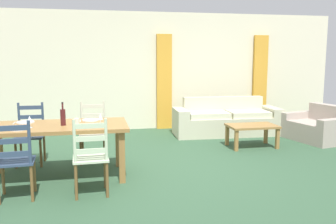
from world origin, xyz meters
TOP-DOWN VIEW (x-y plane):
  - ground_plane at (0.00, 0.00)m, footprint 9.60×9.60m
  - wall_far at (0.00, 3.30)m, footprint 9.60×0.16m
  - curtain_panel_left at (0.58, 3.16)m, footprint 0.35×0.08m
  - curtain_panel_right at (2.98, 3.16)m, footprint 0.35×0.08m
  - dining_table at (-1.54, -0.06)m, footprint 1.90×0.96m
  - dining_chair_near_left at (-1.95, -0.78)m, footprint 0.45×0.43m
  - dining_chair_near_right at (-1.09, -0.82)m, footprint 0.44×0.42m
  - dining_chair_far_left at (-2.02, 0.73)m, footprint 0.43×0.41m
  - dining_chair_far_right at (-1.06, 0.68)m, footprint 0.44×0.42m
  - dinner_plate_near_left at (-1.99, -0.31)m, footprint 0.24×0.24m
  - fork_near_left at (-2.14, -0.31)m, footprint 0.03×0.17m
  - dinner_plate_near_right at (-1.09, -0.31)m, footprint 0.24×0.24m
  - fork_near_right at (-1.24, -0.31)m, footprint 0.03×0.17m
  - dinner_plate_far_left at (-1.99, 0.19)m, footprint 0.24×0.24m
  - fork_far_left at (-2.14, 0.19)m, footprint 0.02×0.17m
  - dinner_plate_far_right at (-1.09, 0.19)m, footprint 0.24×0.24m
  - fork_far_right at (-1.24, 0.19)m, footprint 0.02×0.17m
  - wine_bottle at (-1.45, -0.12)m, footprint 0.07×0.07m
  - wine_glass_near_left at (-1.86, -0.21)m, footprint 0.06×0.06m
  - wine_glass_near_right at (-0.95, -0.21)m, footprint 0.06×0.06m
  - coffee_cup_primary at (-1.27, -0.11)m, footprint 0.07×0.07m
  - couch at (1.78, 2.27)m, footprint 2.31×0.89m
  - coffee_table at (1.84, 1.05)m, footprint 0.90×0.56m
  - armchair_upholstered at (3.40, 1.32)m, footprint 1.03×1.30m

SIDE VIEW (x-z plane):
  - ground_plane at x=0.00m, z-range -0.02..0.00m
  - armchair_upholstered at x=3.40m, z-range -0.11..0.61m
  - couch at x=1.78m, z-range -0.11..0.69m
  - coffee_table at x=1.84m, z-range 0.15..0.57m
  - dining_chair_near_left at x=-1.95m, z-range 0.00..0.96m
  - dining_chair_near_right at x=-1.09m, z-range 0.00..0.96m
  - dining_chair_far_left at x=-2.02m, z-range 0.00..0.96m
  - dining_chair_far_right at x=-1.06m, z-range 0.00..0.96m
  - dining_table at x=-1.54m, z-range 0.29..1.04m
  - fork_near_left at x=-2.14m, z-range 0.75..0.76m
  - fork_near_right at x=-1.24m, z-range 0.75..0.76m
  - fork_far_left at x=-2.14m, z-range 0.75..0.76m
  - fork_far_right at x=-1.24m, z-range 0.75..0.76m
  - dinner_plate_near_left at x=-1.99m, z-range 0.75..0.77m
  - dinner_plate_near_right at x=-1.09m, z-range 0.75..0.77m
  - dinner_plate_far_left at x=-1.99m, z-range 0.75..0.77m
  - dinner_plate_far_right at x=-1.09m, z-range 0.75..0.77m
  - coffee_cup_primary at x=-1.27m, z-range 0.75..0.84m
  - wine_glass_near_left at x=-1.86m, z-range 0.78..0.94m
  - wine_glass_near_right at x=-0.95m, z-range 0.78..0.94m
  - wine_bottle at x=-1.45m, z-range 0.71..1.03m
  - curtain_panel_left at x=0.58m, z-range 0.00..2.20m
  - curtain_panel_right at x=2.98m, z-range 0.00..2.20m
  - wall_far at x=0.00m, z-range 0.00..2.70m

